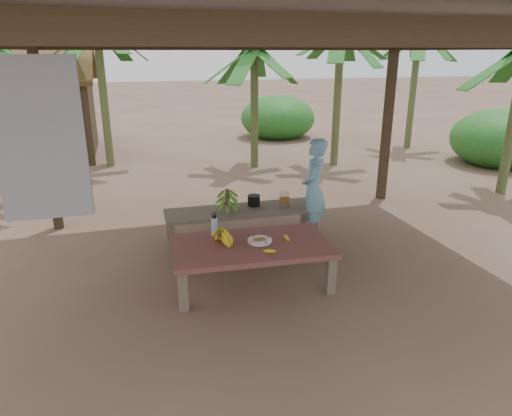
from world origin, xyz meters
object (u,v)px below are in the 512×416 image
object	(u,v)px
water_flask	(214,226)
woman	(314,189)
ripe_banana_bunch	(219,237)
bench	(242,213)
work_table	(251,249)
cooking_pot	(254,201)
plate	(260,241)

from	to	relation	value
water_flask	woman	world-z (taller)	woman
woman	ripe_banana_bunch	bearing A→B (deg)	-25.15
bench	ripe_banana_bunch	size ratio (longest dim) A/B	7.14
ripe_banana_bunch	water_flask	size ratio (longest dim) A/B	1.07
work_table	bench	distance (m)	1.38
ripe_banana_bunch	water_flask	world-z (taller)	water_flask
bench	woman	distance (m)	1.08
bench	woman	bearing A→B (deg)	-9.49
cooking_pot	woman	world-z (taller)	woman
cooking_pot	plate	bearing A→B (deg)	-102.97
bench	ripe_banana_bunch	world-z (taller)	ripe_banana_bunch
ripe_banana_bunch	plate	world-z (taller)	ripe_banana_bunch
ripe_banana_bunch	water_flask	xyz separation A→B (m)	(0.01, 0.29, 0.03)
ripe_banana_bunch	woman	xyz separation A→B (m)	(1.61, 1.09, 0.13)
work_table	ripe_banana_bunch	size ratio (longest dim) A/B	6.00
ripe_banana_bunch	woman	bearing A→B (deg)	34.08
plate	woman	size ratio (longest dim) A/B	0.20
work_table	ripe_banana_bunch	world-z (taller)	ripe_banana_bunch
water_flask	bench	bearing A→B (deg)	59.02
water_flask	woman	xyz separation A→B (m)	(1.60, 0.79, 0.11)
water_flask	cooking_pot	size ratio (longest dim) A/B	1.63
plate	cooking_pot	world-z (taller)	cooking_pot
ripe_banana_bunch	plate	xyz separation A→B (m)	(0.47, -0.06, -0.08)
plate	woman	xyz separation A→B (m)	(1.14, 1.15, 0.21)
cooking_pot	woman	distance (m)	0.88
work_table	ripe_banana_bunch	bearing A→B (deg)	170.88
ripe_banana_bunch	woman	world-z (taller)	woman
bench	cooking_pot	size ratio (longest dim) A/B	12.40
bench	ripe_banana_bunch	bearing A→B (deg)	-113.97
ripe_banana_bunch	plate	distance (m)	0.48
plate	water_flask	size ratio (longest dim) A/B	0.99
woman	cooking_pot	bearing A→B (deg)	-78.70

